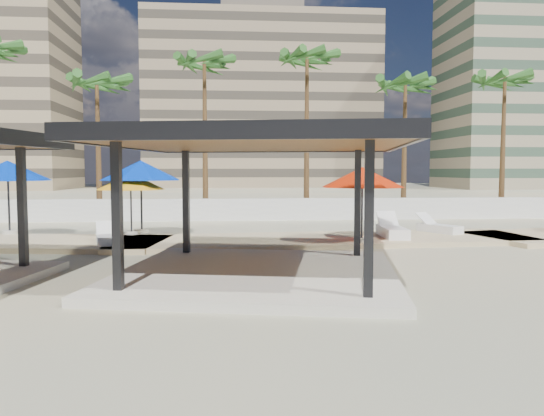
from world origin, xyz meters
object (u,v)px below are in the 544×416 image
at_px(pavilion_central, 258,192).
at_px(lounger_a, 106,238).
at_px(lounger_b, 392,231).
at_px(umbrella_a, 8,171).
at_px(umbrella_c, 362,178).
at_px(lounger_c, 439,228).

relative_size(pavilion_central, lounger_a, 4.30).
distance_m(pavilion_central, lounger_b, 8.76).
relative_size(umbrella_a, lounger_b, 1.75).
relative_size(umbrella_c, lounger_c, 1.82).
bearing_deg(pavilion_central, lounger_b, 61.05).
height_order(umbrella_a, lounger_b, umbrella_a).
xyz_separation_m(umbrella_c, lounger_c, (3.87, 2.46, -2.12)).
height_order(umbrella_c, lounger_a, umbrella_c).
relative_size(umbrella_a, lounger_c, 2.07).
height_order(lounger_a, lounger_c, lounger_c).
relative_size(lounger_b, lounger_c, 1.18).
distance_m(umbrella_a, lounger_a, 5.97).
bearing_deg(lounger_c, lounger_b, 91.06).
height_order(lounger_b, lounger_c, lounger_b).
bearing_deg(lounger_b, lounger_a, 98.93).
xyz_separation_m(umbrella_c, lounger_b, (1.51, 1.22, -2.08)).
relative_size(lounger_a, lounger_b, 0.80).
bearing_deg(umbrella_c, lounger_a, 178.29).
distance_m(pavilion_central, umbrella_c, 6.69).
bearing_deg(umbrella_c, umbrella_a, 165.96).
bearing_deg(lounger_a, umbrella_c, -107.28).
height_order(umbrella_a, umbrella_c, umbrella_a).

